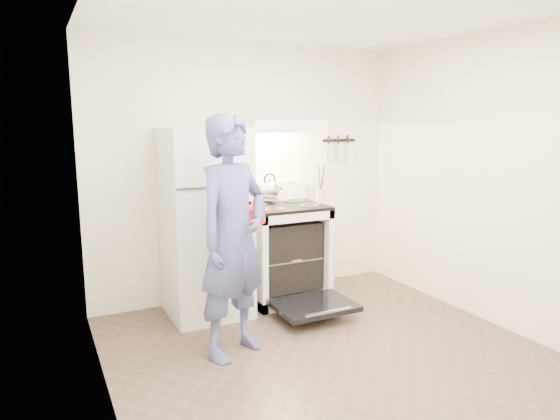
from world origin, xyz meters
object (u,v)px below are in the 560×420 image
object	(u,v)px
refrigerator	(205,223)
stove_body	(284,254)
dutch_oven	(250,215)
person	(233,238)
tea_kettle	(270,188)

from	to	relation	value
refrigerator	stove_body	bearing A→B (deg)	1.77
stove_body	dutch_oven	bearing A→B (deg)	-138.55
stove_body	person	bearing A→B (deg)	-134.37
stove_body	person	xyz separation A→B (m)	(-0.88, -0.90, 0.45)
refrigerator	dutch_oven	world-z (taller)	refrigerator
refrigerator	tea_kettle	bearing A→B (deg)	14.16
tea_kettle	refrigerator	bearing A→B (deg)	-165.84
refrigerator	dutch_oven	xyz separation A→B (m)	(0.23, -0.49, 0.13)
stove_body	dutch_oven	world-z (taller)	dutch_oven
dutch_oven	tea_kettle	bearing A→B (deg)	53.30
tea_kettle	person	size ratio (longest dim) A/B	0.16
person	dutch_oven	size ratio (longest dim) A/B	5.46
stove_body	refrigerator	bearing A→B (deg)	-178.23
person	dutch_oven	xyz separation A→B (m)	(0.29, 0.38, 0.08)
person	dutch_oven	world-z (taller)	person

